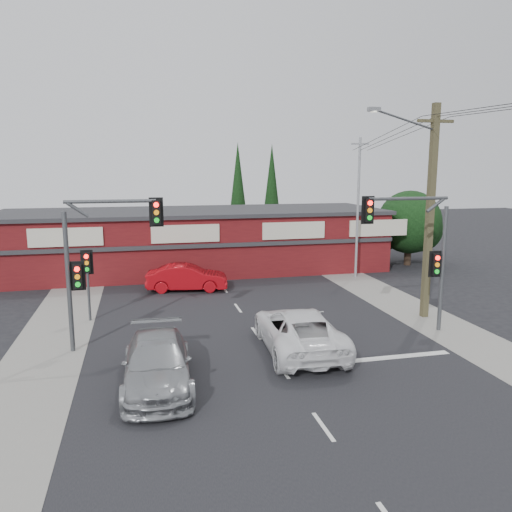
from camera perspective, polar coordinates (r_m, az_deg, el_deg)
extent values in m
plane|color=black|center=(19.76, 1.64, -11.04)|extent=(120.00, 120.00, 0.00)
cube|color=black|center=(24.36, -1.40, -6.91)|extent=(14.00, 70.00, 0.01)
cube|color=gray|center=(24.18, -21.71, -7.76)|extent=(3.00, 70.00, 0.02)
cube|color=gray|center=(27.32, 16.41, -5.44)|extent=(3.00, 70.00, 0.02)
cube|color=silver|center=(19.61, 12.94, -11.43)|extent=(6.50, 0.35, 0.01)
imported|color=white|center=(19.85, 4.90, -8.41)|extent=(3.14, 6.18, 1.67)
imported|color=#9B9EA1|center=(17.04, -11.22, -11.92)|extent=(2.40, 5.51, 1.58)
imported|color=#AB0A12|center=(29.53, -7.89, -2.45)|extent=(4.89, 2.34, 1.55)
cube|color=silver|center=(14.77, 7.70, -18.75)|extent=(0.12, 1.60, 0.01)
cube|color=silver|center=(18.25, 3.03, -12.84)|extent=(0.12, 1.60, 0.01)
cube|color=silver|center=(21.94, 0.02, -8.82)|extent=(0.12, 1.60, 0.01)
cube|color=silver|center=(25.75, -2.07, -5.96)|extent=(0.12, 1.60, 0.01)
cube|color=silver|center=(29.63, -3.61, -3.83)|extent=(0.12, 1.60, 0.01)
cube|color=silver|center=(33.55, -4.78, -2.20)|extent=(0.12, 1.60, 0.01)
cube|color=silver|center=(37.51, -5.70, -0.91)|extent=(0.12, 1.60, 0.01)
cube|color=#521013|center=(35.39, -7.00, 1.66)|extent=(26.00, 8.00, 4.00)
cube|color=#2D2D30|center=(35.15, -7.07, 5.05)|extent=(26.40, 8.40, 0.25)
cube|color=beige|center=(31.31, -20.91, 2.02)|extent=(4.20, 0.12, 1.10)
cube|color=beige|center=(31.15, -8.05, 2.55)|extent=(4.20, 0.12, 1.10)
cube|color=beige|center=(32.52, 4.34, 2.93)|extent=(4.20, 0.12, 1.10)
cube|color=beige|center=(34.80, 13.82, 3.13)|extent=(4.20, 0.12, 1.10)
cube|color=#2D2D30|center=(31.31, -6.18, 1.15)|extent=(26.00, 0.15, 0.25)
cylinder|color=#2D2116|center=(38.55, 16.95, 0.33)|extent=(0.50, 0.50, 1.80)
sphere|color=black|center=(38.25, 17.12, 3.73)|extent=(4.60, 4.60, 4.60)
sphere|color=black|center=(39.94, 18.21, 2.91)|extent=(3.40, 3.40, 3.40)
sphere|color=black|center=(38.94, 14.37, 2.63)|extent=(2.80, 2.80, 2.80)
cylinder|color=#2D2116|center=(43.06, -2.04, 1.88)|extent=(0.24, 0.24, 2.00)
cone|color=black|center=(42.65, -2.08, 7.87)|extent=(1.80, 1.80, 7.50)
cylinder|color=#2D2116|center=(45.77, 1.78, 2.36)|extent=(0.24, 0.24, 2.00)
cone|color=black|center=(45.39, 1.81, 8.00)|extent=(1.80, 1.80, 7.50)
cylinder|color=#47494C|center=(20.47, -20.63, -2.90)|extent=(0.18, 0.18, 5.50)
cylinder|color=#47494C|center=(19.88, -16.30, 6.02)|extent=(3.40, 0.14, 0.14)
cylinder|color=#47494C|center=(20.00, -19.67, 4.99)|extent=(0.82, 0.14, 0.63)
cube|color=black|center=(19.90, -11.33, 4.93)|extent=(0.32, 0.22, 0.95)
cube|color=black|center=(19.97, -11.33, 4.94)|extent=(0.55, 0.04, 1.15)
cylinder|color=#FF0C07|center=(19.75, -11.34, 5.76)|extent=(0.20, 0.06, 0.20)
cylinder|color=orange|center=(19.77, -11.31, 4.89)|extent=(0.20, 0.06, 0.20)
cylinder|color=#0CE526|center=(19.80, -11.28, 4.03)|extent=(0.20, 0.06, 0.20)
cube|color=black|center=(20.38, -19.70, -2.18)|extent=(0.32, 0.22, 0.95)
cube|color=black|center=(20.44, -19.68, -2.14)|extent=(0.55, 0.04, 1.15)
cylinder|color=#FF0C07|center=(20.19, -19.79, -1.43)|extent=(0.20, 0.06, 0.20)
cylinder|color=orange|center=(20.25, -19.74, -2.26)|extent=(0.20, 0.06, 0.20)
cylinder|color=#0CE526|center=(20.31, -19.69, -3.09)|extent=(0.20, 0.06, 0.20)
cylinder|color=#47494C|center=(23.15, 20.53, -1.46)|extent=(0.18, 0.18, 5.50)
cylinder|color=#47494C|center=(21.81, 17.06, 6.30)|extent=(3.60, 0.14, 0.14)
cylinder|color=#47494C|center=(22.49, 19.81, 5.48)|extent=(0.82, 0.14, 0.63)
cube|color=black|center=(20.99, 12.73, 5.13)|extent=(0.32, 0.22, 0.95)
cube|color=black|center=(21.06, 12.65, 5.15)|extent=(0.55, 0.04, 1.15)
cylinder|color=#FF0C07|center=(20.86, 12.92, 5.92)|extent=(0.20, 0.06, 0.20)
cylinder|color=orange|center=(20.88, 12.89, 5.10)|extent=(0.20, 0.06, 0.20)
cylinder|color=#0CE526|center=(20.90, 12.86, 4.28)|extent=(0.20, 0.06, 0.20)
cube|color=black|center=(22.91, 19.84, -0.89)|extent=(0.32, 0.22, 0.95)
cube|color=black|center=(22.97, 19.74, -0.86)|extent=(0.55, 0.04, 1.15)
cylinder|color=#FF0C07|center=(22.75, 20.06, -0.21)|extent=(0.20, 0.06, 0.20)
cylinder|color=orange|center=(22.80, 20.01, -0.95)|extent=(0.20, 0.06, 0.20)
cylinder|color=#0CE526|center=(22.86, 19.97, -1.69)|extent=(0.20, 0.06, 0.20)
cylinder|color=#47494C|center=(24.59, -18.60, -3.68)|extent=(0.12, 0.12, 3.00)
cube|color=black|center=(24.32, -18.77, -0.70)|extent=(0.32, 0.22, 0.95)
cube|color=black|center=(24.39, -18.76, -0.67)|extent=(0.55, 0.04, 1.15)
cylinder|color=#FF0C07|center=(24.15, -18.84, -0.06)|extent=(0.20, 0.06, 0.20)
cylinder|color=orange|center=(24.20, -18.80, -0.76)|extent=(0.20, 0.06, 0.20)
cylinder|color=#0CE526|center=(24.25, -18.76, -1.45)|extent=(0.20, 0.06, 0.20)
cube|color=#4E472C|center=(24.77, 19.26, 4.60)|extent=(0.30, 0.30, 10.00)
cube|color=#4E472C|center=(24.77, 19.83, 14.31)|extent=(1.80, 0.14, 0.14)
cylinder|color=#47494C|center=(23.82, 16.69, 14.67)|extent=(3.23, 0.39, 0.89)
cube|color=slate|center=(22.98, 13.34, 16.01)|extent=(0.55, 0.25, 0.18)
cylinder|color=silver|center=(22.97, 13.33, 15.76)|extent=(0.28, 0.28, 0.05)
cylinder|color=gray|center=(32.94, 11.56, 5.30)|extent=(0.16, 0.16, 9.00)
cube|color=gray|center=(32.87, 11.81, 12.43)|extent=(1.20, 0.10, 0.10)
cylinder|color=black|center=(28.47, 14.15, 13.15)|extent=(0.73, 9.01, 1.22)
cylinder|color=black|center=(28.74, 15.23, 13.07)|extent=(0.52, 9.00, 1.22)
cylinder|color=black|center=(29.03, 16.29, 12.99)|extent=(0.31, 9.00, 1.22)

